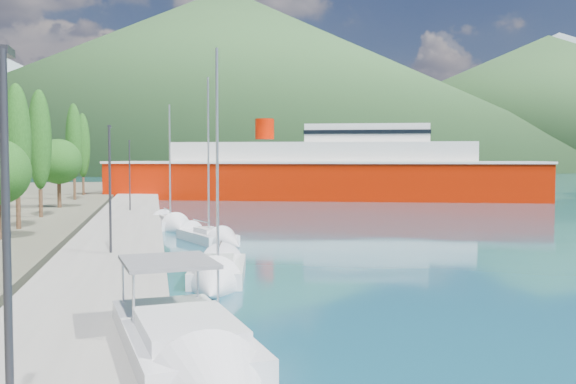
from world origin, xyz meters
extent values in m
plane|color=navy|center=(0.00, 120.00, 0.00)|extent=(1400.00, 1400.00, 0.00)
cube|color=gray|center=(-9.00, 26.00, 0.40)|extent=(5.00, 88.00, 0.80)
cone|color=gray|center=(80.00, 680.00, 90.00)|extent=(760.00, 760.00, 180.00)
cone|color=gray|center=(420.00, 600.00, 70.00)|extent=(640.00, 640.00, 140.00)
cone|color=#2C4F28|center=(40.00, 400.00, 57.50)|extent=(480.00, 480.00, 115.00)
cone|color=#2C4F28|center=(260.00, 380.00, 45.00)|extent=(420.00, 420.00, 90.00)
cylinder|color=#47301E|center=(-15.60, 24.96, 1.74)|extent=(0.30, 0.30, 2.07)
ellipsoid|color=#1B4D15|center=(-15.60, 24.96, 6.45)|extent=(1.80, 1.80, 7.35)
cylinder|color=#47301E|center=(-15.60, 33.40, 1.79)|extent=(0.30, 0.30, 2.18)
ellipsoid|color=#1B4D15|center=(-15.60, 33.40, 6.75)|extent=(1.80, 1.80, 7.74)
cylinder|color=#47301E|center=(-15.60, 43.40, 2.01)|extent=(0.36, 0.36, 2.62)
sphere|color=#1B4D15|center=(-15.60, 43.40, 4.99)|extent=(4.19, 4.19, 4.19)
cylinder|color=#47301E|center=(-15.60, 55.24, 1.87)|extent=(0.30, 0.30, 2.35)
ellipsoid|color=#1B4D15|center=(-15.60, 55.24, 7.20)|extent=(1.80, 1.80, 8.32)
cylinder|color=#47301E|center=(-15.60, 64.25, 1.82)|extent=(0.30, 0.30, 2.24)
ellipsoid|color=#1B4D15|center=(-15.60, 64.25, 6.92)|extent=(1.80, 1.80, 7.96)
cylinder|color=#2D2D33|center=(-9.00, -9.59, 3.80)|extent=(0.12, 0.12, 6.00)
cube|color=#2D2D33|center=(-9.00, -9.34, 6.80)|extent=(0.15, 0.50, 0.12)
cylinder|color=#2D2D33|center=(-9.00, 12.17, 3.80)|extent=(0.12, 0.12, 6.00)
cube|color=#2D2D33|center=(-9.00, 12.42, 6.80)|extent=(0.15, 0.50, 0.12)
cylinder|color=#2D2D33|center=(-9.00, 37.57, 3.80)|extent=(0.12, 0.12, 6.00)
cube|color=#2D2D33|center=(-9.00, 37.82, 6.80)|extent=(0.15, 0.50, 0.12)
cube|color=#101633|center=(-6.35, -3.90, -0.05)|extent=(3.25, 6.55, 0.70)
cube|color=silver|center=(-6.35, -3.90, 0.75)|extent=(3.56, 6.90, 1.11)
cube|color=#101633|center=(-6.35, -3.90, 0.25)|extent=(3.62, 6.99, 0.22)
cube|color=silver|center=(-6.23, -4.69, 1.46)|extent=(2.54, 3.49, 0.40)
cube|color=slate|center=(-6.61, -2.15, 2.56)|extent=(2.68, 3.04, 0.10)
cube|color=silver|center=(-4.22, 8.78, 0.24)|extent=(3.12, 5.80, 0.88)
cube|color=silver|center=(-4.28, 8.41, 0.83)|extent=(1.69, 2.39, 0.34)
cylinder|color=silver|center=(-4.28, 8.41, 5.34)|extent=(0.12, 0.12, 9.30)
cone|color=silver|center=(-4.80, 5.30, 0.24)|extent=(2.64, 2.90, 2.25)
cube|color=silver|center=(-3.72, 21.47, 0.22)|extent=(3.67, 5.98, 0.79)
cube|color=silver|center=(-3.60, 21.11, 0.75)|extent=(1.85, 2.52, 0.31)
cylinder|color=silver|center=(-3.60, 21.11, 5.48)|extent=(0.12, 0.12, 9.71)
cone|color=silver|center=(-2.61, 18.04, 0.22)|extent=(2.74, 3.12, 2.03)
cube|color=silver|center=(-5.82, 30.37, 0.24)|extent=(3.11, 5.37, 0.87)
cube|color=silver|center=(-5.76, 30.03, 0.82)|extent=(1.68, 2.23, 0.34)
cylinder|color=silver|center=(-5.76, 30.03, 5.00)|extent=(0.12, 0.12, 8.66)
cone|color=silver|center=(-5.23, 27.19, 0.24)|extent=(2.61, 2.72, 2.21)
cube|color=#AE1500|center=(14.59, 61.77, 2.10)|extent=(55.97, 28.69, 5.33)
cube|color=silver|center=(14.59, 61.77, 4.76)|extent=(56.45, 29.14, 0.29)
cube|color=silver|center=(14.59, 61.77, 5.91)|extent=(39.14, 21.31, 2.86)
cube|color=silver|center=(19.99, 59.92, 8.48)|extent=(16.93, 11.71, 2.29)
cylinder|color=#AE1500|center=(7.38, 64.23, 9.14)|extent=(2.48, 2.48, 2.67)
camera|label=1|loc=(-6.95, -19.19, 5.28)|focal=40.00mm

